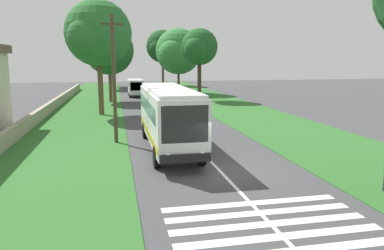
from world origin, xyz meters
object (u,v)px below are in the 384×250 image
roadside_tree_left_1 (97,35)px  utility_pole (114,78)px  roadside_tree_left_0 (108,52)px  trailing_car_1 (168,98)px  roadside_tree_left_2 (112,57)px  roadside_tree_right_1 (177,53)px  trailing_minibus_0 (136,86)px  roadside_tree_right_0 (162,47)px  roadside_tree_right_3 (199,48)px  trailing_car_0 (180,103)px  coach_bus (168,114)px  roadside_tree_left_3 (111,49)px

roadside_tree_left_1 → utility_pole: bearing=-173.6°
utility_pole → roadside_tree_left_1: bearing=6.4°
roadside_tree_left_0 → trailing_car_1: bearing=-110.5°
roadside_tree_left_1 → roadside_tree_left_2: 33.50m
roadside_tree_right_1 → roadside_tree_left_1: bearing=152.6°
trailing_minibus_0 → roadside_tree_right_0: roadside_tree_right_0 is taller
roadside_tree_left_2 → roadside_tree_right_3: bearing=-152.4°
trailing_car_0 → roadside_tree_right_3: size_ratio=0.45×
trailing_car_0 → roadside_tree_right_1: bearing=-8.8°
coach_bus → trailing_minibus_0: 34.37m
roadside_tree_left_2 → utility_pole: roadside_tree_left_2 is taller
trailing_minibus_0 → roadside_tree_right_1: (3.35, -6.96, 5.05)m
coach_bus → roadside_tree_right_3: (26.91, -7.98, 4.87)m
trailing_minibus_0 → roadside_tree_left_3: 23.96m
trailing_car_1 → roadside_tree_right_1: (13.16, -3.40, 5.93)m
roadside_tree_left_2 → roadside_tree_right_1: size_ratio=0.86×
trailing_car_1 → trailing_minibus_0: size_ratio=0.72×
utility_pole → roadside_tree_left_2: bearing=0.5°
roadside_tree_right_1 → utility_pole: (-35.44, 10.01, -2.35)m
roadside_tree_left_2 → trailing_car_0: bearing=-166.6°
utility_pole → roadside_tree_left_3: bearing=0.5°
utility_pole → roadside_tree_right_3: bearing=-24.3°
roadside_tree_left_0 → roadside_tree_right_0: roadside_tree_right_0 is taller
roadside_tree_left_1 → roadside_tree_left_3: bearing=-1.4°
roadside_tree_left_0 → roadside_tree_left_2: roadside_tree_left_0 is taller
roadside_tree_left_1 → roadside_tree_left_2: (33.44, -1.09, -1.72)m
trailing_minibus_0 → roadside_tree_left_2: bearing=13.3°
trailing_car_1 → roadside_tree_right_0: size_ratio=0.36×
roadside_tree_right_3 → utility_pole: size_ratio=1.18×
roadside_tree_left_3 → roadside_tree_right_3: roadside_tree_left_3 is taller
roadside_tree_left_0 → roadside_tree_left_3: 29.97m
roadside_tree_left_3 → roadside_tree_right_3: 32.47m
roadside_tree_left_3 → roadside_tree_right_0: (1.19, -10.66, 0.38)m
roadside_tree_left_2 → roadside_tree_right_0: roadside_tree_right_0 is taller
trailing_car_0 → roadside_tree_left_3: 40.58m
trailing_car_0 → trailing_car_1: bearing=3.0°
trailing_car_1 → roadside_tree_right_3: bearing=-62.4°
trailing_car_1 → roadside_tree_left_2: 25.96m
trailing_car_1 → trailing_minibus_0: bearing=20.0°
coach_bus → roadside_tree_right_0: size_ratio=0.94×
trailing_car_0 → roadside_tree_left_1: 11.31m
roadside_tree_right_3 → coach_bus: bearing=163.5°
trailing_minibus_0 → roadside_tree_left_2: size_ratio=0.66×
trailing_minibus_0 → roadside_tree_left_0: 9.41m
trailing_car_0 → roadside_tree_right_0: bearing=-4.5°
trailing_car_0 → roadside_tree_right_0: roadside_tree_right_0 is taller
roadside_tree_right_3 → utility_pole: (-24.64, 11.11, -2.77)m
utility_pole → roadside_tree_right_0: bearing=-10.3°
roadside_tree_left_0 → roadside_tree_right_1: 14.95m
coach_bus → roadside_tree_right_1: 38.59m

